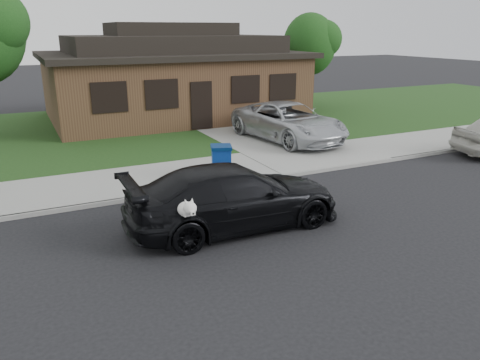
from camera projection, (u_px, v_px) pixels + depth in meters
name	position (u px, v px, depth m)	size (l,w,h in m)	color
ground	(215.00, 245.00, 10.18)	(120.00, 120.00, 0.00)	black
sidewalk	(152.00, 179.00, 14.44)	(60.00, 3.00, 0.12)	gray
curb	(167.00, 194.00, 13.16)	(60.00, 0.12, 0.12)	gray
lawn	(104.00, 131.00, 21.29)	(60.00, 13.00, 0.13)	#193814
driveway	(251.00, 131.00, 21.21)	(4.50, 13.00, 0.14)	gray
sedan	(234.00, 197.00, 10.90)	(5.15, 2.47, 1.49)	black
minivan	(288.00, 122.00, 18.97)	(2.51, 5.43, 1.51)	silver
recycling_bin	(221.00, 162.00, 14.21)	(0.78, 0.78, 1.02)	navy
house	(173.00, 77.00, 24.02)	(12.60, 8.60, 4.65)	#422B1C
tree_1	(313.00, 43.00, 26.40)	(3.15, 3.00, 5.25)	#332114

